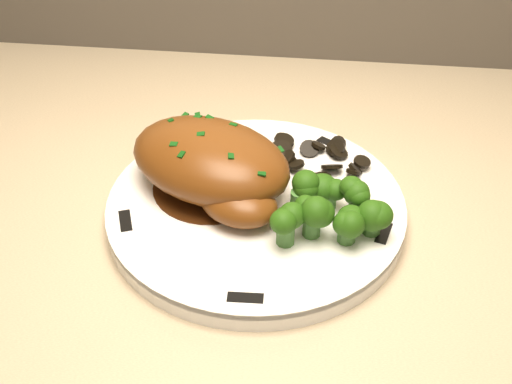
# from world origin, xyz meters

# --- Properties ---
(plate) EXTENTS (0.28, 0.28, 0.02)m
(plate) POSITION_xyz_m (-0.45, 1.67, 0.86)
(plate) COLOR white
(plate) RESTS_ON counter
(rim_accent_0) EXTENTS (0.03, 0.02, 0.00)m
(rim_accent_0) POSITION_xyz_m (-0.39, 1.77, 0.87)
(rim_accent_0) COLOR black
(rim_accent_0) RESTS_ON plate
(rim_accent_1) EXTENTS (0.03, 0.02, 0.00)m
(rim_accent_1) POSITION_xyz_m (-0.52, 1.76, 0.87)
(rim_accent_1) COLOR black
(rim_accent_1) RESTS_ON plate
(rim_accent_2) EXTENTS (0.02, 0.03, 0.00)m
(rim_accent_2) POSITION_xyz_m (-0.56, 1.63, 0.87)
(rim_accent_2) COLOR black
(rim_accent_2) RESTS_ON plate
(rim_accent_3) EXTENTS (0.03, 0.01, 0.00)m
(rim_accent_3) POSITION_xyz_m (-0.45, 1.56, 0.87)
(rim_accent_3) COLOR black
(rim_accent_3) RESTS_ON plate
(rim_accent_4) EXTENTS (0.02, 0.03, 0.00)m
(rim_accent_4) POSITION_xyz_m (-0.34, 1.64, 0.87)
(rim_accent_4) COLOR black
(rim_accent_4) RESTS_ON plate
(gravy_pool) EXTENTS (0.10, 0.10, 0.00)m
(gravy_pool) POSITION_xyz_m (-0.49, 1.69, 0.87)
(gravy_pool) COLOR #3B1C0A
(gravy_pool) RESTS_ON plate
(chicken_breast) EXTENTS (0.18, 0.15, 0.06)m
(chicken_breast) POSITION_xyz_m (-0.49, 1.68, 0.89)
(chicken_breast) COLOR brown
(chicken_breast) RESTS_ON plate
(mushroom_pile) EXTENTS (0.08, 0.06, 0.02)m
(mushroom_pile) POSITION_xyz_m (-0.40, 1.73, 0.87)
(mushroom_pile) COLOR black
(mushroom_pile) RESTS_ON plate
(broccoli_florets) EXTENTS (0.09, 0.07, 0.04)m
(broccoli_florets) POSITION_xyz_m (-0.39, 1.65, 0.89)
(broccoli_florets) COLOR #417431
(broccoli_florets) RESTS_ON plate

